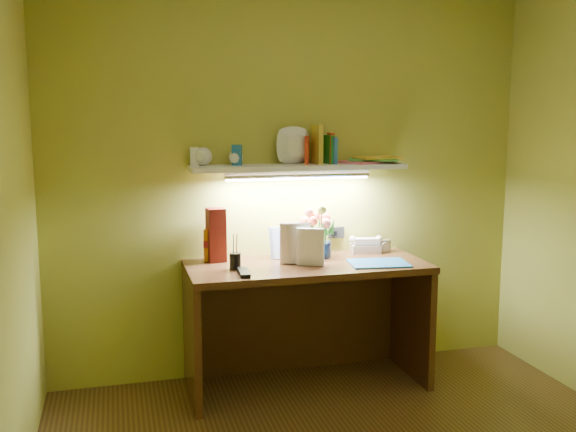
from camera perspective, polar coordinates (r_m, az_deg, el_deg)
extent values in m
cube|color=#38170F|center=(3.86, 1.69, -9.66)|extent=(1.40, 0.60, 0.75)
cube|color=silver|center=(4.10, 8.53, -2.65)|extent=(0.08, 0.05, 0.08)
cube|color=#53120A|center=(3.80, -6.41, -1.68)|extent=(0.11, 0.11, 0.32)
cylinder|color=black|center=(3.61, -4.72, -3.51)|extent=(0.07, 0.07, 0.16)
cube|color=black|center=(3.50, -3.95, -5.03)|extent=(0.07, 0.19, 0.02)
cube|color=#2173C0|center=(3.77, 8.06, -4.17)|extent=(0.36, 0.29, 0.01)
imported|color=silver|center=(3.70, -0.74, -2.48)|extent=(0.18, 0.06, 0.24)
imported|color=white|center=(3.68, 0.77, -2.73)|extent=(0.15, 0.09, 0.22)
cube|color=white|center=(3.84, 0.99, 4.38)|extent=(1.30, 0.25, 0.03)
imported|color=white|center=(3.73, -7.80, 5.05)|extent=(0.14, 0.14, 0.08)
imported|color=white|center=(3.74, -4.82, 5.09)|extent=(0.11, 0.11, 0.08)
imported|color=white|center=(3.83, 0.82, 5.01)|extent=(0.27, 0.27, 0.06)
cube|color=white|center=(3.76, -8.32, 5.25)|extent=(0.05, 0.04, 0.11)
cube|color=#2173C0|center=(3.77, -4.56, 5.42)|extent=(0.07, 0.06, 0.12)
cube|color=red|center=(3.88, 1.70, 5.89)|extent=(0.06, 0.12, 0.17)
cube|color=gold|center=(3.88, 2.59, 6.37)|extent=(0.03, 0.15, 0.23)
cube|color=#2B66B5|center=(3.90, 3.89, 5.83)|extent=(0.04, 0.12, 0.16)
cube|color=#228B28|center=(3.90, 3.62, 5.93)|extent=(0.03, 0.11, 0.17)
cube|color=red|center=(3.92, 3.81, 6.03)|extent=(0.05, 0.13, 0.19)
cube|color=pink|center=(4.02, 6.87, 4.81)|extent=(0.38, 0.35, 0.01)
cube|color=#4DBE4C|center=(4.03, 7.60, 5.01)|extent=(0.36, 0.32, 0.01)
cube|color=yellow|center=(4.02, 7.94, 5.18)|extent=(0.28, 0.22, 0.01)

